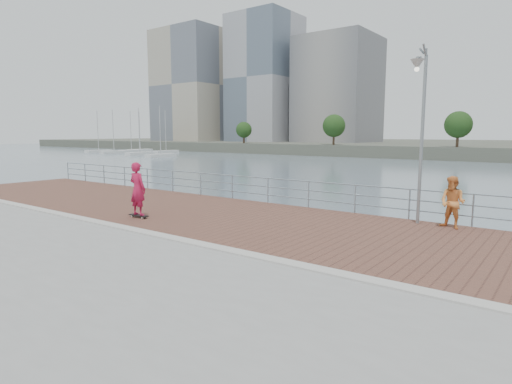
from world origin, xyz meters
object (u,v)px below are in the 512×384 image
Objects in this scene: street_lamp at (420,104)px; skateboarder at (138,189)px; guardrail at (331,193)px; bystander at (453,202)px.

street_lamp reaches higher than skateboarder.
skateboarder is at bearing -131.19° from guardrail.
bystander is (1.10, 0.26, -3.13)m from street_lamp.
street_lamp reaches higher than bystander.
street_lamp reaches higher than guardrail.
skateboarder is at bearing -135.72° from bystander.
bystander is at bearing -8.00° from guardrail.
bystander is (9.53, 4.95, -0.21)m from skateboarder.
street_lamp is 3.33× the size of bystander.
street_lamp is at bearing -14.46° from guardrail.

